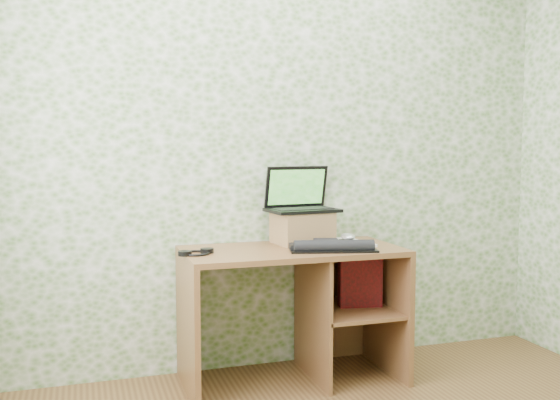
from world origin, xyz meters
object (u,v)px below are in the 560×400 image
object	(u,v)px
desk	(304,294)
riser	(302,228)
laptop	(300,201)
notepad	(345,243)
keyboard	(330,246)

from	to	relation	value
desk	riser	world-z (taller)	riser
desk	laptop	distance (m)	0.54
laptop	notepad	world-z (taller)	laptop
riser	laptop	xyz separation A→B (m)	(0.00, 0.04, 0.15)
desk	notepad	world-z (taller)	notepad
laptop	notepad	bearing A→B (deg)	-39.85
riser	keyboard	bearing A→B (deg)	-77.02
desk	riser	distance (m)	0.38
desk	laptop	world-z (taller)	laptop
desk	notepad	xyz separation A→B (m)	(0.26, 0.01, 0.28)
riser	keyboard	xyz separation A→B (m)	(0.06, -0.27, -0.07)
notepad	desk	bearing A→B (deg)	175.23
desk	keyboard	size ratio (longest dim) A/B	2.53
riser	desk	bearing A→B (deg)	-106.28
laptop	keyboard	size ratio (longest dim) A/B	0.88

